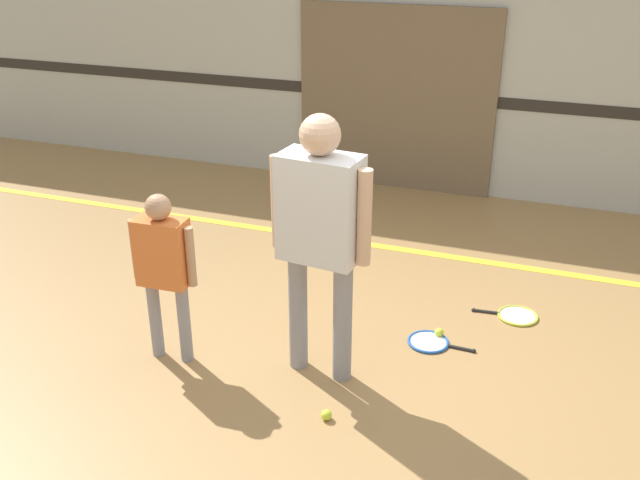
% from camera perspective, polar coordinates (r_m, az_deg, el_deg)
% --- Properties ---
extents(ground_plane, '(16.00, 16.00, 0.00)m').
position_cam_1_polar(ground_plane, '(4.92, 2.44, -9.99)').
color(ground_plane, '#A87F4C').
extents(wall_back, '(16.00, 0.07, 3.20)m').
position_cam_1_polar(wall_back, '(7.60, 11.02, 15.25)').
color(wall_back, beige).
rests_on(wall_back, ground_plane).
extents(wall_panel, '(2.13, 0.05, 1.95)m').
position_cam_1_polar(wall_panel, '(7.78, 6.06, 11.11)').
color(wall_panel, '#756047').
rests_on(wall_panel, ground_plane).
extents(floor_stripe, '(14.40, 0.10, 0.01)m').
position_cam_1_polar(floor_stripe, '(6.51, 7.46, -0.88)').
color(floor_stripe, yellow).
rests_on(floor_stripe, ground_plane).
extents(person_instructor, '(0.67, 0.32, 1.76)m').
position_cam_1_polar(person_instructor, '(4.33, 0.00, 1.45)').
color(person_instructor, gray).
rests_on(person_instructor, ground_plane).
extents(person_student_left, '(0.46, 0.20, 1.20)m').
position_cam_1_polar(person_student_left, '(4.74, -12.41, -1.62)').
color(person_student_left, gray).
rests_on(person_student_left, ground_plane).
extents(racket_spare_on_floor, '(0.49, 0.31, 0.03)m').
position_cam_1_polar(racket_spare_on_floor, '(5.20, 8.83, -8.08)').
color(racket_spare_on_floor, blue).
rests_on(racket_spare_on_floor, ground_plane).
extents(racket_second_spare, '(0.51, 0.33, 0.03)m').
position_cam_1_polar(racket_second_spare, '(5.65, 15.39, -5.84)').
color(racket_second_spare, '#C6D838').
rests_on(racket_second_spare, ground_plane).
extents(tennis_ball_near_instructor, '(0.07, 0.07, 0.07)m').
position_cam_1_polar(tennis_ball_near_instructor, '(4.44, 0.52, -13.82)').
color(tennis_ball_near_instructor, '#CCE038').
rests_on(tennis_ball_near_instructor, ground_plane).
extents(tennis_ball_by_spare_racket, '(0.07, 0.07, 0.07)m').
position_cam_1_polar(tennis_ball_by_spare_racket, '(5.27, 9.52, -7.30)').
color(tennis_ball_by_spare_racket, '#CCE038').
rests_on(tennis_ball_by_spare_racket, ground_plane).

